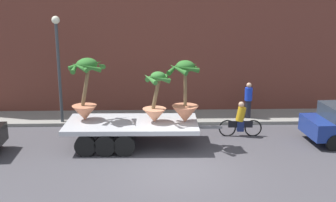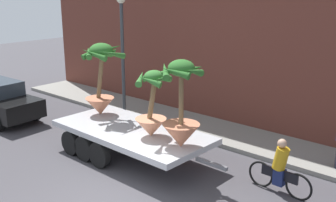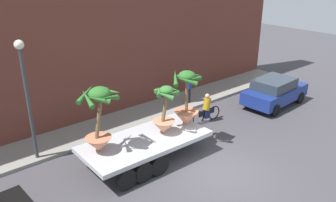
{
  "view_description": "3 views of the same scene",
  "coord_description": "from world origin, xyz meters",
  "px_view_note": "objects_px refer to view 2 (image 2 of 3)",
  "views": [
    {
      "loc": [
        -0.74,
        -12.94,
        5.74
      ],
      "look_at": [
        -0.27,
        3.06,
        1.67
      ],
      "focal_mm": 43.46,
      "sensor_mm": 36.0,
      "label": 1
    },
    {
      "loc": [
        7.01,
        -5.77,
        5.3
      ],
      "look_at": [
        -0.82,
        3.18,
        1.9
      ],
      "focal_mm": 43.22,
      "sensor_mm": 36.0,
      "label": 2
    },
    {
      "loc": [
        -8.87,
        -7.5,
        7.58
      ],
      "look_at": [
        0.06,
        3.18,
        1.94
      ],
      "focal_mm": 37.0,
      "sensor_mm": 36.0,
      "label": 3
    }
  ],
  "objects_px": {
    "potted_palm_rear": "(152,110)",
    "cyclist": "(280,169)",
    "flatbed_trailer": "(127,134)",
    "street_lamp": "(122,39)",
    "potted_palm_front": "(181,112)",
    "potted_palm_middle": "(101,80)"
  },
  "relations": [
    {
      "from": "potted_palm_rear",
      "to": "cyclist",
      "type": "bearing_deg",
      "value": 16.52
    },
    {
      "from": "flatbed_trailer",
      "to": "street_lamp",
      "type": "bearing_deg",
      "value": 138.26
    },
    {
      "from": "flatbed_trailer",
      "to": "potted_palm_front",
      "type": "relative_size",
      "value": 2.53
    },
    {
      "from": "potted_palm_rear",
      "to": "potted_palm_middle",
      "type": "height_order",
      "value": "potted_palm_middle"
    },
    {
      "from": "potted_palm_middle",
      "to": "street_lamp",
      "type": "relative_size",
      "value": 0.52
    },
    {
      "from": "potted_palm_middle",
      "to": "cyclist",
      "type": "relative_size",
      "value": 1.36
    },
    {
      "from": "potted_palm_middle",
      "to": "street_lamp",
      "type": "height_order",
      "value": "street_lamp"
    },
    {
      "from": "potted_palm_rear",
      "to": "flatbed_trailer",
      "type": "bearing_deg",
      "value": 176.72
    },
    {
      "from": "flatbed_trailer",
      "to": "potted_palm_front",
      "type": "bearing_deg",
      "value": -2.99
    },
    {
      "from": "potted_palm_front",
      "to": "cyclist",
      "type": "xyz_separation_m",
      "value": [
        2.46,
        1.12,
        -1.32
      ]
    },
    {
      "from": "potted_palm_front",
      "to": "street_lamp",
      "type": "bearing_deg",
      "value": 151.81
    },
    {
      "from": "street_lamp",
      "to": "potted_palm_middle",
      "type": "bearing_deg",
      "value": -57.37
    },
    {
      "from": "flatbed_trailer",
      "to": "potted_palm_middle",
      "type": "bearing_deg",
      "value": 168.42
    },
    {
      "from": "flatbed_trailer",
      "to": "potted_palm_front",
      "type": "xyz_separation_m",
      "value": [
        2.33,
        -0.12,
        1.23
      ]
    },
    {
      "from": "cyclist",
      "to": "potted_palm_front",
      "type": "bearing_deg",
      "value": -155.49
    },
    {
      "from": "flatbed_trailer",
      "to": "cyclist",
      "type": "height_order",
      "value": "cyclist"
    },
    {
      "from": "flatbed_trailer",
      "to": "cyclist",
      "type": "xyz_separation_m",
      "value": [
        4.79,
        1.0,
        -0.09
      ]
    },
    {
      "from": "flatbed_trailer",
      "to": "street_lamp",
      "type": "distance_m",
      "value": 4.91
    },
    {
      "from": "potted_palm_rear",
      "to": "cyclist",
      "type": "xyz_separation_m",
      "value": [
        3.6,
        1.07,
        -1.14
      ]
    },
    {
      "from": "flatbed_trailer",
      "to": "potted_palm_rear",
      "type": "bearing_deg",
      "value": -3.28
    },
    {
      "from": "potted_palm_middle",
      "to": "potted_palm_front",
      "type": "height_order",
      "value": "potted_palm_middle"
    },
    {
      "from": "potted_palm_middle",
      "to": "potted_palm_front",
      "type": "relative_size",
      "value": 1.02
    }
  ]
}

